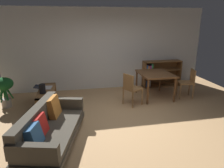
# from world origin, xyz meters

# --- Properties ---
(ground_plane) EXTENTS (8.16, 8.16, 0.00)m
(ground_plane) POSITION_xyz_m (0.00, 0.00, 0.00)
(ground_plane) COLOR tan
(back_wall_panel) EXTENTS (6.80, 0.10, 2.70)m
(back_wall_panel) POSITION_xyz_m (0.00, 2.70, 1.35)
(back_wall_panel) COLOR silver
(back_wall_panel) RESTS_ON ground_plane
(fabric_couch) EXTENTS (1.27, 2.12, 0.75)m
(fabric_couch) POSITION_xyz_m (-1.69, -0.55, 0.36)
(fabric_couch) COLOR olive
(fabric_couch) RESTS_ON ground_plane
(media_console) EXTENTS (0.42, 1.30, 0.51)m
(media_console) POSITION_xyz_m (-1.89, 1.26, 0.25)
(media_console) COLOR brown
(media_console) RESTS_ON ground_plane
(open_laptop) EXTENTS (0.49, 0.35, 0.06)m
(open_laptop) POSITION_xyz_m (-1.96, 1.44, 0.53)
(open_laptop) COLOR silver
(open_laptop) RESTS_ON media_console
(desk_speaker) EXTENTS (0.16, 0.16, 0.24)m
(desk_speaker) POSITION_xyz_m (-1.95, 1.01, 0.63)
(desk_speaker) COLOR black
(desk_speaker) RESTS_ON media_console
(potted_floor_plant) EXTENTS (0.49, 0.54, 0.86)m
(potted_floor_plant) POSITION_xyz_m (-3.00, 1.51, 0.58)
(potted_floor_plant) COLOR #9E9389
(potted_floor_plant) RESTS_ON ground_plane
(dining_table) EXTENTS (0.92, 1.12, 0.77)m
(dining_table) POSITION_xyz_m (1.28, 1.45, 0.69)
(dining_table) COLOR brown
(dining_table) RESTS_ON ground_plane
(dining_chair_near) EXTENTS (0.50, 0.47, 0.88)m
(dining_chair_near) POSITION_xyz_m (2.27, 1.23, 0.51)
(dining_chair_near) COLOR olive
(dining_chair_near) RESTS_ON ground_plane
(dining_chair_far) EXTENTS (0.55, 0.56, 0.90)m
(dining_chair_far) POSITION_xyz_m (0.39, 0.99, 0.52)
(dining_chair_far) COLOR olive
(dining_chair_far) RESTS_ON ground_plane
(bookshelf) EXTENTS (1.36, 0.34, 0.93)m
(bookshelf) POSITION_xyz_m (1.88, 2.51, 0.46)
(bookshelf) COLOR brown
(bookshelf) RESTS_ON ground_plane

